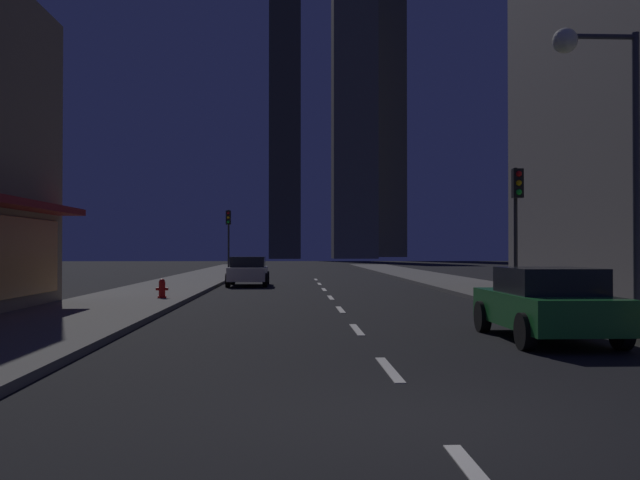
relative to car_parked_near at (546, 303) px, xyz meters
name	(u,v)px	position (x,y,z in m)	size (l,w,h in m)	color
ground_plane	(317,282)	(-3.60, 25.57, -0.79)	(78.00, 136.00, 0.10)	black
sidewalk_right	(441,280)	(3.40, 25.57, -0.67)	(4.00, 76.00, 0.15)	#605E59
sidewalk_left	(192,280)	(-10.60, 25.57, -0.67)	(4.00, 76.00, 0.15)	#605E59
lane_marking_center	(335,303)	(-3.60, 9.77, -0.73)	(0.16, 38.60, 0.01)	silver
skyscraper_distant_tall	(285,127)	(-6.28, 121.32, 24.73)	(6.04, 6.08, 50.94)	#413E31
skyscraper_distant_mid	(354,102)	(7.41, 124.14, 30.30)	(8.63, 8.83, 62.09)	#615C48
skyscraper_distant_short	(386,118)	(17.66, 152.31, 32.63)	(8.65, 8.36, 66.75)	#444133
car_parked_near	(546,303)	(0.00, 0.00, 0.00)	(1.98, 4.24, 1.45)	#1E722D
car_parked_far	(248,271)	(-7.20, 21.00, 0.00)	(1.98, 4.24, 1.45)	silver
fire_hydrant_far_left	(162,289)	(-9.50, 10.44, -0.29)	(0.42, 0.30, 0.65)	red
traffic_light_near_right	(517,205)	(1.90, 7.58, 2.45)	(0.32, 0.48, 4.20)	#2D2D2D
traffic_light_far_left	(228,228)	(-9.10, 31.30, 2.45)	(0.32, 0.48, 4.20)	#2D2D2D
street_lamp_right	(600,103)	(1.78, 1.48, 4.33)	(1.96, 0.56, 6.58)	#38383D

